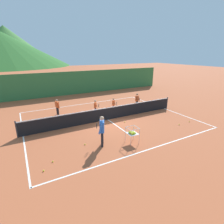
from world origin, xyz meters
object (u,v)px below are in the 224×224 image
instructor (102,128)px  ball_cart (132,133)px  tennis_ball_1 (85,144)px  tennis_ball_5 (125,122)px  tennis_net (108,113)px  student_2 (114,104)px  student_0 (57,106)px  tennis_ball_0 (53,161)px  tennis_ball_4 (189,122)px  student_1 (95,106)px  tennis_ball_2 (44,171)px  tennis_ball_3 (179,125)px  student_3 (137,99)px

instructor → ball_cart: instructor is taller
ball_cart → tennis_ball_1: size_ratio=13.22×
instructor → tennis_ball_5: 3.76m
tennis_net → student_2: 1.95m
student_0 → tennis_ball_0: bearing=-104.4°
student_2 → tennis_ball_5: size_ratio=17.63×
student_0 → ball_cart: bearing=-68.6°
tennis_ball_4 → tennis_ball_5: size_ratio=1.00×
tennis_ball_1 → instructor: bearing=-30.8°
instructor → student_1: instructor is taller
student_2 → tennis_ball_4: student_2 is taller
tennis_ball_1 → tennis_ball_2: same height
ball_cart → tennis_ball_0: size_ratio=13.22×
ball_cart → tennis_ball_5: 3.06m
student_1 → tennis_ball_3: (4.21, -4.90, -0.69)m
tennis_net → tennis_ball_3: tennis_net is taller
student_3 → student_0: bearing=168.3°
tennis_ball_0 → student_0: bearing=75.6°
tennis_ball_3 → student_1: bearing=130.7°
student_2 → tennis_ball_5: 2.63m
ball_cart → tennis_ball_4: size_ratio=13.22×
student_2 → ball_cart: 5.50m
ball_cart → tennis_ball_1: 2.68m
tennis_ball_3 → student_3: bearing=91.3°
student_1 → student_2: bearing=-5.2°
tennis_ball_1 → tennis_ball_5: same height
student_1 → tennis_ball_0: size_ratio=17.75×
tennis_ball_0 → tennis_ball_5: bearing=24.3°
tennis_ball_0 → tennis_ball_1: bearing=23.1°
tennis_ball_2 → tennis_net: bearing=38.0°
tennis_ball_0 → student_1: bearing=49.3°
student_3 → tennis_ball_2: student_3 is taller
tennis_ball_2 → student_2: bearing=40.2°
instructor → ball_cart: bearing=-17.9°
tennis_ball_2 → tennis_ball_5: (6.04, 3.00, 0.00)m
tennis_ball_1 → tennis_ball_2: 2.67m
tennis_ball_4 → tennis_ball_3: bearing=-177.6°
student_1 → tennis_ball_1: (-2.56, -4.36, -0.69)m
tennis_net → student_0: 4.23m
student_2 → tennis_ball_2: size_ratio=17.63×
student_0 → student_2: bearing=-18.6°
student_2 → tennis_ball_1: bearing=-134.7°
tennis_net → student_1: 1.62m
student_0 → tennis_ball_1: 5.73m
tennis_ball_0 → tennis_ball_2: same height
tennis_ball_5 → tennis_ball_3: bearing=-36.4°
student_2 → ball_cart: student_2 is taller
student_1 → instructor: bearing=-109.8°
instructor → tennis_ball_3: bearing=-0.6°
student_3 → ball_cart: 6.76m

